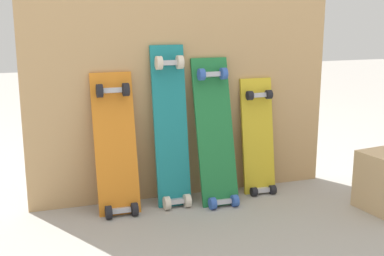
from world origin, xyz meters
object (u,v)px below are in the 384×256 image
Objects in this scene: skateboard_orange at (116,150)px; skateboard_green at (216,138)px; skateboard_yellow at (258,143)px; skateboard_teal at (171,133)px.

skateboard_green is (0.51, -0.02, 0.03)m from skateboard_orange.
skateboard_orange is at bearing -177.65° from skateboard_yellow.
skateboard_green is at bearing -9.40° from skateboard_teal.
skateboard_yellow is at bearing 2.35° from skateboard_orange.
skateboard_teal is at bearing 2.69° from skateboard_orange.
skateboard_green reaches higher than skateboard_yellow.
skateboard_orange is 0.86× the size of skateboard_teal.
skateboard_orange is 1.08× the size of skateboard_yellow.
skateboard_yellow is at bearing 11.72° from skateboard_green.
skateboard_orange is 0.93× the size of skateboard_green.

